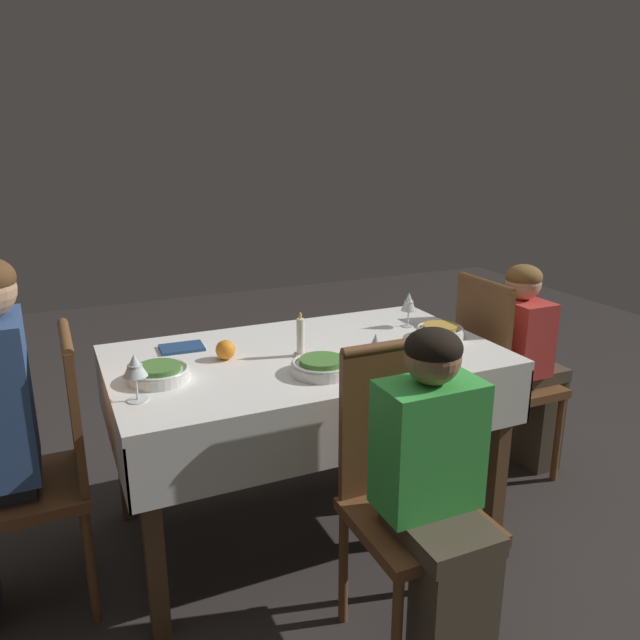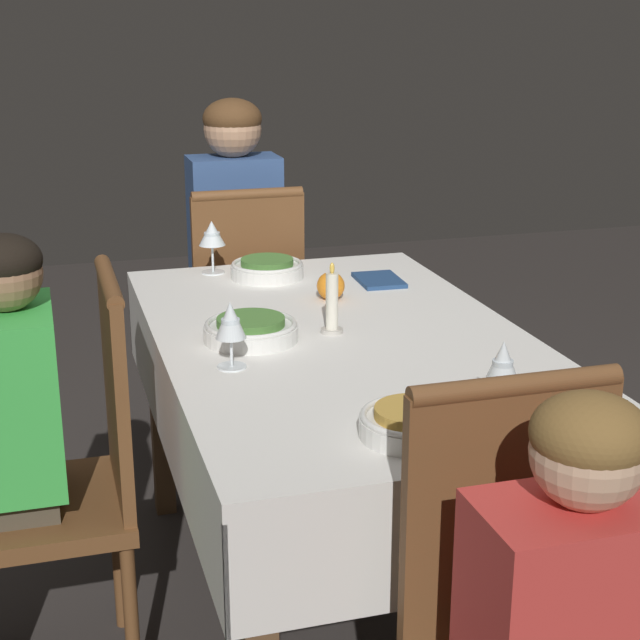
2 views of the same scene
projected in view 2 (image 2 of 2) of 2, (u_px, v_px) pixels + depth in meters
ground_plane at (341, 611)px, 2.59m from camera, size 8.00×8.00×0.00m
dining_table at (342, 373)px, 2.38m from camera, size 1.50×0.88×0.77m
chair_west at (243, 315)px, 3.30m from camera, size 0.40×0.39×0.98m
chair_south at (72, 470)px, 2.19m from camera, size 0.39×0.40×0.98m
person_adult_denim at (233, 256)px, 3.38m from camera, size 0.34×0.30×1.24m
bowl_west at (267, 268)px, 2.86m from camera, size 0.21×0.21×0.06m
wine_glass_west at (212, 235)px, 2.88m from camera, size 0.08×0.08×0.16m
bowl_east at (413, 422)px, 1.79m from camera, size 0.20×0.20×0.06m
wine_glass_east at (503, 364)px, 1.85m from camera, size 0.07×0.07×0.15m
bowl_south at (251, 329)px, 2.31m from camera, size 0.22×0.22×0.06m
wine_glass_south at (230, 323)px, 2.11m from camera, size 0.07×0.07×0.15m
candle_centerpiece at (332, 306)px, 2.35m from camera, size 0.05×0.05×0.18m
orange_fruit at (331, 286)px, 2.64m from camera, size 0.08×0.08×0.08m
napkin_red_folded at (379, 280)px, 2.81m from camera, size 0.17×0.13×0.01m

